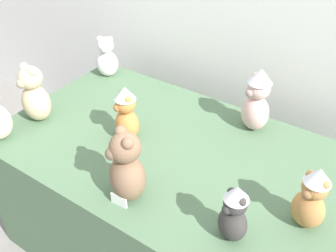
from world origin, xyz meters
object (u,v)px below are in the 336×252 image
Objects in this scene: teddy_bear_sand at (34,95)px; teddy_bear_caramel at (311,198)px; teddy_bear_blush at (257,101)px; teddy_bear_charcoal at (234,214)px; display_table at (168,203)px; teddy_bear_mocha at (127,168)px; teddy_bear_ginger at (126,114)px; teddy_bear_snow at (107,58)px.

teddy_bear_caramel is at bearing 11.47° from teddy_bear_sand.
teddy_bear_blush reaches higher than teddy_bear_charcoal.
display_table is 5.97× the size of teddy_bear_caramel.
teddy_bear_ginger is at bearing 160.54° from teddy_bear_mocha.
display_table is at bearing 22.32° from teddy_bear_sand.
teddy_bear_caramel is at bearing -7.30° from display_table.
teddy_bear_caramel is 0.83× the size of teddy_bear_blush.
teddy_bear_ginger is 1.13× the size of teddy_bear_charcoal.
teddy_bear_snow is at bearing 166.99° from teddy_bear_mocha.
teddy_bear_sand is at bearing -117.31° from teddy_bear_blush.
teddy_bear_ginger is at bearing -105.77° from teddy_bear_blush.
teddy_bear_ginger is at bearing -166.29° from display_table.
teddy_bear_blush reaches higher than teddy_bear_sand.
teddy_bear_sand reaches higher than teddy_bear_snow.
teddy_bear_mocha is 1.04× the size of teddy_bear_sand.
teddy_bear_mocha is 1.17× the size of teddy_bear_caramel.
teddy_bear_sand is at bearing -165.11° from display_table.
teddy_bear_sand is 0.93× the size of teddy_bear_blush.
teddy_bear_blush is (0.26, 0.36, 0.53)m from display_table.
teddy_bear_blush is at bearing 53.80° from display_table.
teddy_bear_caramel is 1.10× the size of teddy_bear_charcoal.
display_table is at bearing -93.43° from teddy_bear_blush.
teddy_bear_sand is at bearing -154.49° from teddy_bear_caramel.
teddy_bear_blush reaches higher than teddy_bear_caramel.
teddy_bear_mocha is (0.04, -0.33, 0.52)m from display_table.
teddy_bear_mocha is 1.13× the size of teddy_bear_ginger.
display_table is 6.55× the size of teddy_bear_charcoal.
teddy_bear_mocha is at bearing -73.84° from teddy_bear_snow.
teddy_bear_mocha reaches higher than teddy_bear_charcoal.
teddy_bear_snow is 0.83× the size of teddy_bear_sand.
teddy_bear_blush is (0.93, 0.53, 0.02)m from teddy_bear_sand.
display_table is 4.98× the size of teddy_bear_blush.
teddy_bear_sand is at bearing -118.45° from teddy_bear_snow.
teddy_bear_mocha is 1.28× the size of teddy_bear_charcoal.
teddy_bear_ginger is 1.03× the size of teddy_bear_caramel.
display_table is 0.55m from teddy_bear_ginger.
teddy_bear_sand reaches higher than teddy_bear_ginger.
teddy_bear_snow is at bearing 165.70° from teddy_bear_ginger.
teddy_bear_snow is (-0.48, 0.41, -0.02)m from teddy_bear_ginger.
teddy_bear_blush is (0.46, 0.40, 0.02)m from teddy_bear_ginger.
teddy_bear_charcoal is (0.20, -0.64, -0.04)m from teddy_bear_blush.
teddy_bear_charcoal is at bearing -40.06° from teddy_bear_blush.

